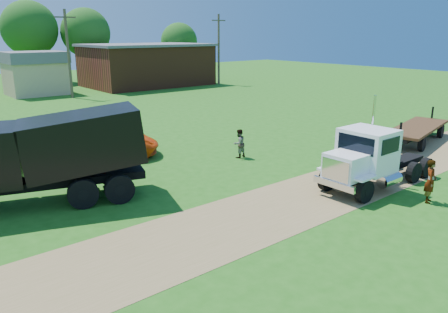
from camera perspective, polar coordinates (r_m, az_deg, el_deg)
ground at (r=17.02m, az=4.84°, el=-7.43°), size 140.00×140.00×0.00m
dirt_track at (r=17.02m, az=4.84°, el=-7.41°), size 120.00×4.20×0.01m
white_semi_tractor at (r=20.17m, az=18.28°, el=-0.29°), size 6.70×2.42×4.04m
black_dump_truck at (r=18.79m, az=-22.72°, el=0.35°), size 8.91×5.04×3.80m
orange_pickup at (r=24.95m, az=-15.68°, el=1.71°), size 6.80×5.09×1.72m
flatbed_trailer at (r=30.24m, az=23.88°, el=3.20°), size 7.36×3.55×1.81m
spectator_a at (r=19.64m, az=25.37°, el=-2.94°), size 0.78×0.67×1.81m
spectator_b at (r=24.14m, az=1.98°, el=1.70°), size 0.82×0.66×1.60m
brick_building at (r=58.91m, az=-10.04°, el=11.73°), size 15.40×10.40×5.30m
tan_shed at (r=53.45m, az=-23.36°, el=10.03°), size 6.20×5.40×4.70m
utility_poles at (r=49.20m, az=-19.67°, el=12.68°), size 42.20×0.28×9.00m
tree_row at (r=62.79m, az=-26.67°, el=13.90°), size 56.58×12.31×10.86m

